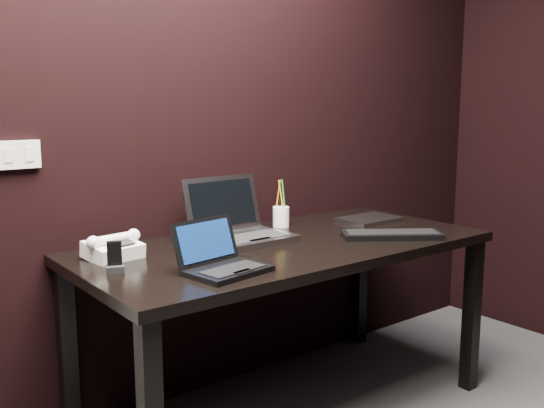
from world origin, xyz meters
TOP-DOWN VIEW (x-y plane):
  - wall_back at (0.00, 1.80)m, footprint 4.00×0.00m
  - wall_switch at (-0.62, 1.79)m, footprint 0.15×0.02m
  - desk at (0.30, 1.40)m, footprint 1.70×0.80m
  - netbook at (-0.15, 1.20)m, footprint 0.30×0.27m
  - silver_laptop at (0.17, 1.55)m, footprint 0.38×0.34m
  - ext_keyboard at (0.70, 1.19)m, footprint 0.42×0.35m
  - closed_laptop at (0.89, 1.50)m, footprint 0.28×0.20m
  - desk_phone at (-0.37, 1.59)m, footprint 0.22×0.19m
  - mobile_phone at (-0.43, 1.42)m, footprint 0.07×0.07m
  - pen_cup at (0.48, 1.66)m, footprint 0.08×0.08m

SIDE VIEW (x-z plane):
  - desk at x=0.30m, z-range 0.29..1.03m
  - closed_laptop at x=0.89m, z-range 0.74..0.76m
  - ext_keyboard at x=0.70m, z-range 0.74..0.77m
  - netbook at x=-0.15m, z-range 0.69..0.86m
  - mobile_phone at x=-0.43m, z-range 0.73..0.83m
  - desk_phone at x=-0.37m, z-range 0.73..0.83m
  - silver_laptop at x=0.17m, z-range 0.66..0.92m
  - pen_cup at x=0.48m, z-range 0.68..0.90m
  - wall_switch at x=-0.62m, z-range 1.07..1.17m
  - wall_back at x=0.00m, z-range -0.70..3.30m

